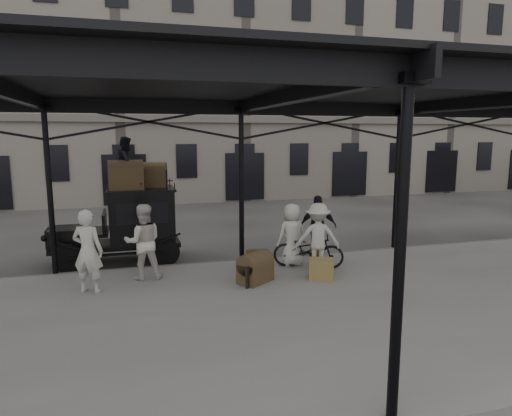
{
  "coord_description": "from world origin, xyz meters",
  "views": [
    {
      "loc": [
        -3.11,
        -10.43,
        3.74
      ],
      "look_at": [
        0.31,
        1.6,
        1.7
      ],
      "focal_mm": 32.0,
      "sensor_mm": 36.0,
      "label": 1
    }
  ],
  "objects_px": {
    "porter_left": "(88,251)",
    "steamer_trunk_roof_near": "(126,177)",
    "steamer_trunk_platform": "(255,270)",
    "bicycle": "(308,249)",
    "porter_official": "(318,227)",
    "taxi": "(131,222)"
  },
  "relations": [
    {
      "from": "porter_left",
      "to": "steamer_trunk_platform",
      "type": "xyz_separation_m",
      "value": [
        3.85,
        -0.36,
        -0.65
      ]
    },
    {
      "from": "porter_official",
      "to": "steamer_trunk_platform",
      "type": "xyz_separation_m",
      "value": [
        -2.36,
        -1.66,
        -0.6
      ]
    },
    {
      "from": "bicycle",
      "to": "steamer_trunk_platform",
      "type": "xyz_separation_m",
      "value": [
        -1.72,
        -0.81,
        -0.18
      ]
    },
    {
      "from": "porter_official",
      "to": "bicycle",
      "type": "bearing_deg",
      "value": 68.67
    },
    {
      "from": "bicycle",
      "to": "steamer_trunk_roof_near",
      "type": "height_order",
      "value": "steamer_trunk_roof_near"
    },
    {
      "from": "bicycle",
      "to": "steamer_trunk_platform",
      "type": "distance_m",
      "value": 1.91
    },
    {
      "from": "porter_left",
      "to": "bicycle",
      "type": "xyz_separation_m",
      "value": [
        5.57,
        0.45,
        -0.46
      ]
    },
    {
      "from": "porter_official",
      "to": "bicycle",
      "type": "height_order",
      "value": "porter_official"
    },
    {
      "from": "steamer_trunk_roof_near",
      "to": "steamer_trunk_platform",
      "type": "relative_size",
      "value": 1.11
    },
    {
      "from": "bicycle",
      "to": "taxi",
      "type": "bearing_deg",
      "value": 87.74
    },
    {
      "from": "bicycle",
      "to": "steamer_trunk_platform",
      "type": "bearing_deg",
      "value": 140.91
    },
    {
      "from": "steamer_trunk_roof_near",
      "to": "steamer_trunk_platform",
      "type": "bearing_deg",
      "value": -47.18
    },
    {
      "from": "taxi",
      "to": "steamer_trunk_roof_near",
      "type": "height_order",
      "value": "steamer_trunk_roof_near"
    },
    {
      "from": "porter_official",
      "to": "steamer_trunk_roof_near",
      "type": "distance_m",
      "value": 5.67
    },
    {
      "from": "porter_left",
      "to": "taxi",
      "type": "bearing_deg",
      "value": -85.12
    },
    {
      "from": "taxi",
      "to": "porter_official",
      "type": "distance_m",
      "value": 5.47
    },
    {
      "from": "taxi",
      "to": "steamer_trunk_roof_near",
      "type": "distance_m",
      "value": 1.35
    },
    {
      "from": "porter_left",
      "to": "steamer_trunk_roof_near",
      "type": "relative_size",
      "value": 2.03
    },
    {
      "from": "porter_left",
      "to": "bicycle",
      "type": "height_order",
      "value": "porter_left"
    },
    {
      "from": "porter_official",
      "to": "steamer_trunk_roof_near",
      "type": "height_order",
      "value": "steamer_trunk_roof_near"
    },
    {
      "from": "porter_left",
      "to": "bicycle",
      "type": "distance_m",
      "value": 5.6
    },
    {
      "from": "porter_official",
      "to": "steamer_trunk_platform",
      "type": "distance_m",
      "value": 2.95
    }
  ]
}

